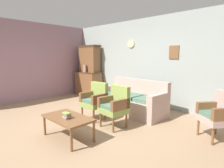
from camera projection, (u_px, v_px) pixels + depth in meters
ground_plane at (79, 126)px, 4.03m from camera, size 7.68×7.68×0.00m
wall_back_with_decor at (147, 62)px, 5.71m from camera, size 6.40×0.09×2.70m
wall_left_side at (20, 62)px, 6.03m from camera, size 0.06×5.20×2.70m
side_cabinet at (88, 83)px, 7.25m from camera, size 1.16×0.55×0.93m
cabinet_upper_hutch at (89, 59)px, 7.16m from camera, size 0.99×0.38×1.03m
vase_on_cabinet at (85, 69)px, 7.00m from camera, size 0.12×0.12×0.28m
floral_couch at (133, 101)px, 4.97m from camera, size 1.88×0.89×0.90m
armchair_by_doorway at (95, 99)px, 4.45m from camera, size 0.53×0.50×0.90m
armchair_row_middle at (115, 105)px, 3.94m from camera, size 0.56×0.53×0.90m
wingback_chair_by_fireplace at (218, 113)px, 3.35m from camera, size 0.71×0.71×0.90m
coffee_table at (68, 119)px, 3.39m from camera, size 1.00×0.56×0.42m
book_stack_on_table at (67, 115)px, 3.29m from camera, size 0.16×0.11×0.11m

